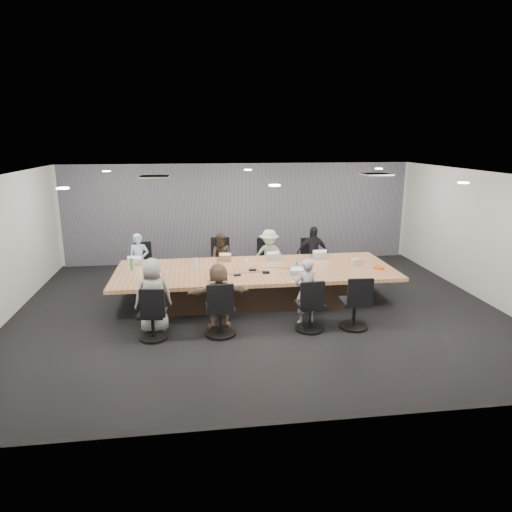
{
  "coord_description": "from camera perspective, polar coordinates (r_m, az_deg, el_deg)",
  "views": [
    {
      "loc": [
        -1.26,
        -8.93,
        3.5
      ],
      "look_at": [
        0.0,
        0.4,
        1.05
      ],
      "focal_mm": 32.0,
      "sensor_mm": 36.0,
      "label": 1
    }
  ],
  "objects": [
    {
      "name": "chair_2",
      "position": [
        11.69,
        1.38,
        -0.83
      ],
      "size": [
        0.57,
        0.57,
        0.78
      ],
      "primitive_type": null,
      "rotation": [
        0.0,
        0.0,
        3.05
      ],
      "color": "black",
      "rests_on": "ground"
    },
    {
      "name": "chair_4",
      "position": [
        8.37,
        -12.81,
        -7.53
      ],
      "size": [
        0.62,
        0.62,
        0.8
      ],
      "primitive_type": null,
      "rotation": [
        0.0,
        0.0,
        -0.15
      ],
      "color": "black",
      "rests_on": "ground"
    },
    {
      "name": "chair_7",
      "position": [
        8.81,
        12.21,
        -6.12
      ],
      "size": [
        0.62,
        0.62,
        0.87
      ],
      "primitive_type": null,
      "rotation": [
        0.0,
        0.0,
        -0.06
      ],
      "color": "black",
      "rests_on": "ground"
    },
    {
      "name": "person_0",
      "position": [
        11.23,
        -14.41,
        -0.57
      ],
      "size": [
        0.48,
        0.33,
        1.31
      ],
      "primitive_type": "imported",
      "rotation": [
        0.0,
        0.0,
        6.26
      ],
      "color": "#9DC4E9",
      "rests_on": "ground"
    },
    {
      "name": "person_4",
      "position": [
        8.59,
        -12.73,
        -4.82
      ],
      "size": [
        0.76,
        0.58,
        1.4
      ],
      "primitive_type": "imported",
      "rotation": [
        0.0,
        0.0,
        3.35
      ],
      "color": "#969A96",
      "rests_on": "ground"
    },
    {
      "name": "laptop_5",
      "position": [
        9.07,
        -4.86,
        -3.13
      ],
      "size": [
        0.39,
        0.3,
        0.02
      ],
      "primitive_type": "cube",
      "rotation": [
        0.0,
        0.0,
        0.17
      ],
      "color": "#8C6647",
      "rests_on": "conference_table"
    },
    {
      "name": "bottle_green_right",
      "position": [
        9.65,
        5.13,
        -1.37
      ],
      "size": [
        0.07,
        0.07,
        0.23
      ],
      "primitive_type": "cylinder",
      "rotation": [
        0.0,
        0.0,
        -0.14
      ],
      "color": "green",
      "rests_on": "conference_table"
    },
    {
      "name": "wall_back",
      "position": [
        13.16,
        -2.11,
        5.4
      ],
      "size": [
        10.0,
        0.0,
        2.8
      ],
      "primitive_type": "cube",
      "rotation": [
        1.57,
        0.0,
        0.0
      ],
      "color": "silver",
      "rests_on": "ground"
    },
    {
      "name": "canvas_bag",
      "position": [
        10.45,
        12.37,
        -0.7
      ],
      "size": [
        0.28,
        0.23,
        0.13
      ],
      "primitive_type": "cube",
      "rotation": [
        0.0,
        0.0,
        0.39
      ],
      "color": "#BDB398",
      "rests_on": "conference_table"
    },
    {
      "name": "wall_right",
      "position": [
        11.11,
        26.82,
        2.1
      ],
      "size": [
        0.0,
        8.0,
        2.8
      ],
      "primitive_type": "cube",
      "rotation": [
        1.57,
        0.0,
        -1.57
      ],
      "color": "silver",
      "rests_on": "ground"
    },
    {
      "name": "chair_5",
      "position": [
        8.33,
        -4.49,
        -7.06
      ],
      "size": [
        0.61,
        0.61,
        0.87
      ],
      "primitive_type": null,
      "rotation": [
        0.0,
        0.0,
        0.03
      ],
      "color": "black",
      "rests_on": "ground"
    },
    {
      "name": "bottle_green_left",
      "position": [
        10.15,
        -15.29,
        -0.98
      ],
      "size": [
        0.08,
        0.08,
        0.26
      ],
      "primitive_type": "cylinder",
      "rotation": [
        0.0,
        0.0,
        -0.15
      ],
      "color": "green",
      "rests_on": "conference_table"
    },
    {
      "name": "wall_front",
      "position": [
        5.51,
        6.21,
        -7.93
      ],
      "size": [
        10.0,
        0.0,
        2.8
      ],
      "primitive_type": "cube",
      "rotation": [
        -1.57,
        0.0,
        0.0
      ],
      "color": "silver",
      "rests_on": "ground"
    },
    {
      "name": "laptop_0",
      "position": [
        10.68,
        -14.76,
        -0.83
      ],
      "size": [
        0.33,
        0.23,
        0.02
      ],
      "primitive_type": "cube",
      "rotation": [
        0.0,
        0.0,
        3.15
      ],
      "color": "#B2B2B7",
      "rests_on": "conference_table"
    },
    {
      "name": "laptop_6",
      "position": [
        9.29,
        5.46,
        -2.71
      ],
      "size": [
        0.34,
        0.24,
        0.02
      ],
      "primitive_type": "cube",
      "rotation": [
        0.0,
        0.0,
        -0.06
      ],
      "color": "#B2B2B7",
      "rests_on": "conference_table"
    },
    {
      "name": "curtain",
      "position": [
        13.08,
        -2.08,
        5.34
      ],
      "size": [
        9.8,
        0.04,
        2.8
      ],
      "primitive_type": "cube",
      "color": "slate",
      "rests_on": "ground"
    },
    {
      "name": "chair_1",
      "position": [
        11.56,
        -4.3,
        -0.82
      ],
      "size": [
        0.64,
        0.64,
        0.87
      ],
      "primitive_type": null,
      "rotation": [
        0.0,
        0.0,
        3.06
      ],
      "color": "black",
      "rests_on": "ground"
    },
    {
      "name": "person_6",
      "position": [
        8.81,
        6.25,
        -4.4
      ],
      "size": [
        0.53,
        0.4,
        1.29
      ],
      "primitive_type": "imported",
      "rotation": [
        0.0,
        0.0,
        3.36
      ],
      "color": "#A5A1B1",
      "rests_on": "ground"
    },
    {
      "name": "mic_right",
      "position": [
        9.77,
        -0.42,
        -1.73
      ],
      "size": [
        0.16,
        0.11,
        0.03
      ],
      "primitive_type": "cube",
      "rotation": [
        0.0,
        0.0,
        -0.03
      ],
      "color": "black",
      "rests_on": "conference_table"
    },
    {
      "name": "ceiling",
      "position": [
        9.05,
        0.34,
        10.15
      ],
      "size": [
        10.0,
        8.0,
        0.0
      ],
      "primitive_type": "cube",
      "color": "white",
      "rests_on": "wall_back"
    },
    {
      "name": "laptop_3",
      "position": [
        10.98,
        7.81,
        -0.06
      ],
      "size": [
        0.37,
        0.27,
        0.02
      ],
      "primitive_type": "cube",
      "rotation": [
        0.0,
        0.0,
        3.22
      ],
      "color": "#B2B2B7",
      "rests_on": "conference_table"
    },
    {
      "name": "laptop_2",
      "position": [
        10.74,
        2.14,
        -0.26
      ],
      "size": [
        0.36,
        0.28,
        0.02
      ],
      "primitive_type": "cube",
      "rotation": [
        0.0,
        0.0,
        3.35
      ],
      "color": "#B2B2B7",
      "rests_on": "conference_table"
    },
    {
      "name": "person_5",
      "position": [
        8.58,
        -4.65,
        -4.98
      ],
      "size": [
        1.19,
        0.44,
        1.27
      ],
      "primitive_type": "imported",
      "rotation": [
        0.0,
        0.0,
        3.2
      ],
      "color": "brown",
      "rests_on": "ground"
    },
    {
      "name": "cup_white_near",
      "position": [
        10.16,
        7.13,
        -0.97
      ],
      "size": [
        0.09,
        0.09,
        0.11
      ],
      "primitive_type": "cylinder",
      "rotation": [
        0.0,
        0.0,
        -0.03
      ],
      "color": "white",
      "rests_on": "conference_table"
    },
    {
      "name": "bottle_clear",
      "position": [
        9.95,
        -7.52,
        -0.92
      ],
      "size": [
        0.09,
        0.09,
        0.24
      ],
      "primitive_type": "cylinder",
      "rotation": [
        0.0,
        0.0,
        0.26
      ],
      "color": "silver",
      "rests_on": "conference_table"
    },
    {
      "name": "chair_0",
      "position": [
        11.64,
        -14.14,
        -1.4
      ],
      "size": [
        0.61,
        0.61,
        0.77
      ],
      "primitive_type": null,
      "rotation": [
        0.0,
        0.0,
        3.34
      ],
      "color": "black",
      "rests_on": "ground"
    },
    {
      "name": "stapler",
      "position": [
        9.53,
        1.27,
        -2.07
      ],
      "size": [
        0.16,
        0.08,
        0.06
      ],
      "primitive_type": "cube",
      "rotation": [
        0.0,
        0.0,
        -0.26
      ],
      "color": "black",
      "rests_on": "conference_table"
    },
    {
      "name": "person_3",
      "position": [
        11.51,
        7.07,
        0.33
      ],
      "size": [
        0.81,
        0.35,
        1.38
      ],
      "primitive_type": "imported",
      "rotation": [
        0.0,
        0.0,
        6.29
      ],
      "color": "black",
      "rests_on": "ground"
    },
    {
      "name": "conference_table",
      "position": [
        10.01,
        -0.08,
        -3.45
      ],
      "size": [
        6.0,
        2.2,
        0.74
      ],
      "color": "#35251A",
      "rests_on": "ground"
    },
    {
      "name": "person_2",
      "position": [
        11.29,
        1.67,
        0.01
      ],
      "size": [
        0.94,
        0.68,
        1.32
      ],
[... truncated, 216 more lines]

